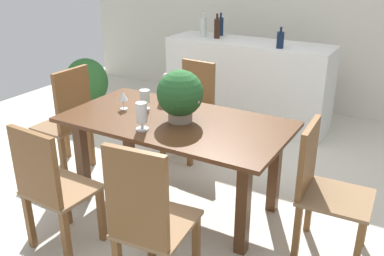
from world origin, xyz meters
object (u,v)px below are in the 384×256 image
(dining_table, at_px, (175,134))
(potted_plant_floor, at_px, (87,84))
(chair_near_right, at_px, (148,218))
(wine_bottle_clear, at_px, (221,26))
(crystal_vase_right, at_px, (142,114))
(chair_head_end, at_px, (68,117))
(wine_bottle_amber, at_px, (203,27))
(kitchen_counter, at_px, (247,83))
(crystal_vase_left, at_px, (145,98))
(flower_centerpiece, at_px, (180,95))
(chair_far_left, at_px, (192,105))
(wine_glass, at_px, (123,97))
(crystal_vase_center_near, at_px, (165,91))
(wine_bottle_tall, at_px, (280,40))
(wine_bottle_green, at_px, (217,28))
(chair_foot_end, at_px, (322,185))
(chair_near_left, at_px, (50,185))

(dining_table, xyz_separation_m, potted_plant_floor, (-2.18, 1.31, -0.26))
(chair_near_right, height_order, wine_bottle_clear, wine_bottle_clear)
(crystal_vase_right, xyz_separation_m, wine_bottle_clear, (-0.59, 2.45, 0.24))
(chair_head_end, bearing_deg, wine_bottle_amber, 172.17)
(kitchen_counter, bearing_deg, wine_bottle_clear, 159.58)
(chair_head_end, xyz_separation_m, crystal_vase_left, (0.83, 0.08, 0.30))
(flower_centerpiece, bearing_deg, wine_bottle_amber, 114.00)
(chair_far_left, relative_size, kitchen_counter, 0.49)
(potted_plant_floor, bearing_deg, wine_bottle_clear, 29.91)
(wine_glass, distance_m, potted_plant_floor, 2.19)
(crystal_vase_center_near, xyz_separation_m, wine_bottle_tall, (0.49, 1.50, 0.24))
(kitchen_counter, relative_size, potted_plant_floor, 2.76)
(kitchen_counter, height_order, wine_bottle_amber, wine_bottle_amber)
(crystal_vase_center_near, height_order, wine_glass, crystal_vase_center_near)
(chair_head_end, distance_m, wine_bottle_green, 2.12)
(chair_foot_end, xyz_separation_m, wine_bottle_tall, (-0.97, 1.82, 0.57))
(crystal_vase_left, distance_m, crystal_vase_right, 0.43)
(chair_far_left, xyz_separation_m, flower_centerpiece, (0.43, -0.94, 0.45))
(chair_near_left, bearing_deg, crystal_vase_left, -90.74)
(potted_plant_floor, bearing_deg, flower_centerpiece, -30.44)
(dining_table, relative_size, chair_foot_end, 1.89)
(wine_bottle_tall, distance_m, potted_plant_floor, 2.53)
(wine_bottle_clear, bearing_deg, chair_near_right, -70.53)
(wine_bottle_tall, bearing_deg, dining_table, -95.91)
(crystal_vase_right, height_order, wine_glass, crystal_vase_right)
(flower_centerpiece, bearing_deg, chair_far_left, 114.78)
(chair_near_right, height_order, kitchen_counter, chair_near_right)
(chair_near_left, relative_size, wine_bottle_tall, 4.21)
(chair_foot_end, height_order, wine_bottle_amber, wine_bottle_amber)
(crystal_vase_right, height_order, kitchen_counter, kitchen_counter)
(dining_table, height_order, chair_near_left, chair_near_left)
(chair_near_right, relative_size, kitchen_counter, 0.53)
(chair_near_left, bearing_deg, wine_glass, -81.03)
(flower_centerpiece, xyz_separation_m, wine_glass, (-0.55, -0.01, -0.10))
(wine_bottle_amber, bearing_deg, crystal_vase_right, -72.15)
(dining_table, distance_m, flower_centerpiece, 0.33)
(crystal_vase_right, relative_size, wine_bottle_amber, 0.70)
(chair_head_end, bearing_deg, kitchen_counter, 156.67)
(chair_foot_end, bearing_deg, crystal_vase_center_near, 74.98)
(chair_head_end, height_order, kitchen_counter, chair_head_end)
(dining_table, xyz_separation_m, flower_centerpiece, (0.04, 0.00, 0.33))
(kitchen_counter, height_order, wine_bottle_clear, wine_bottle_clear)
(wine_bottle_amber, xyz_separation_m, wine_bottle_clear, (0.14, 0.19, -0.01))
(wine_bottle_clear, bearing_deg, crystal_vase_left, -80.32)
(chair_foot_end, xyz_separation_m, potted_plant_floor, (-3.35, 1.32, -0.14))
(crystal_vase_left, distance_m, wine_bottle_amber, 1.98)
(chair_near_right, distance_m, crystal_vase_center_near, 1.49)
(wine_glass, xyz_separation_m, kitchen_counter, (0.27, 2.00, -0.36))
(potted_plant_floor, bearing_deg, wine_glass, -38.03)
(wine_glass, bearing_deg, crystal_vase_right, -35.71)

